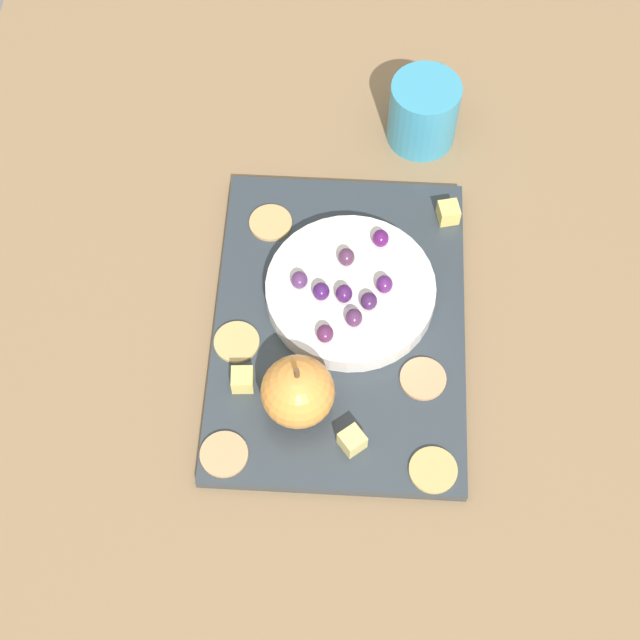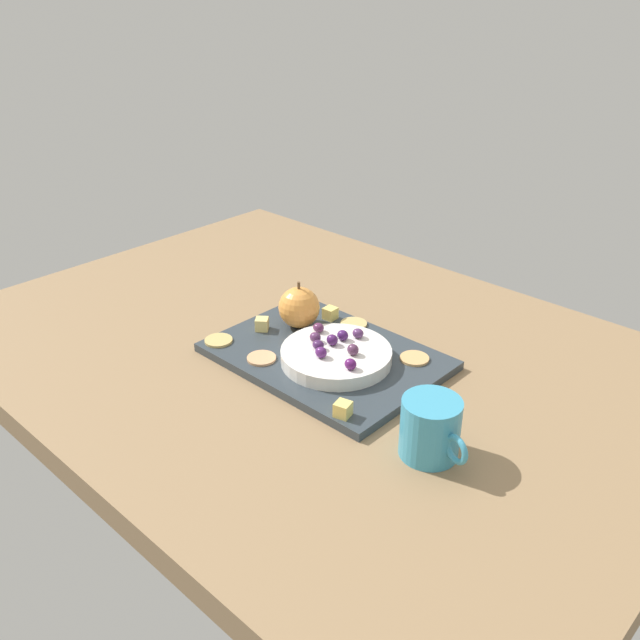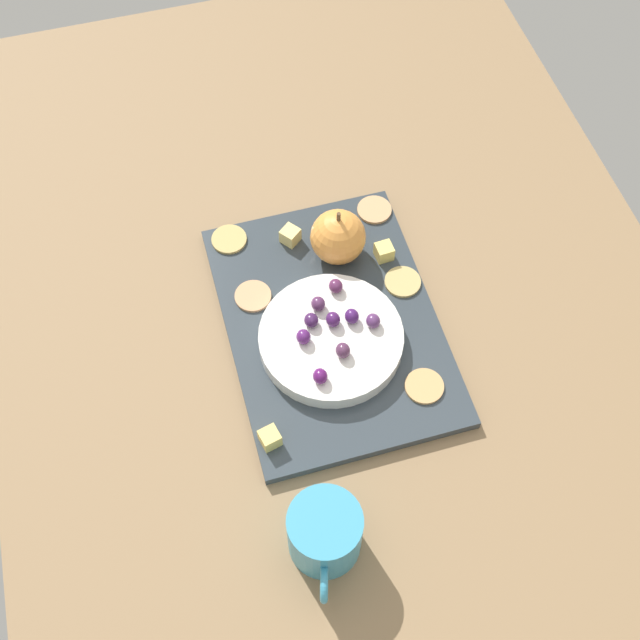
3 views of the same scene
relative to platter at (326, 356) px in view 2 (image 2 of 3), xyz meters
The scene contains 23 objects.
table 5.75cm from the platter, 15.91° to the right, with size 120.85×86.78×4.32cm, color #8C6E4C.
platter is the anchor object (origin of this frame).
serving_dish 3.70cm from the platter, 162.63° to the left, with size 17.49×17.49×2.20cm, color white.
apple_whole 11.10cm from the platter, 20.56° to the right, with size 7.10×7.10×7.10cm, color #E9943F.
apple_stem 13.26cm from the platter, 20.56° to the right, with size 0.50×0.50×1.20cm, color brown.
cheese_cube_0 13.50cm from the platter, ahead, with size 2.12×2.12×2.12cm, color #E7D178.
cheese_cube_1 17.58cm from the platter, 140.46° to the left, with size 2.12×2.12×2.12cm, color #ECCF69.
cheese_cube_2 12.02cm from the platter, 50.91° to the right, with size 2.12×2.12×2.12cm, color #E6D26D.
cracker_0 14.23cm from the platter, 145.64° to the right, with size 4.63×4.63×0.40cm, color tan.
cracker_1 10.75cm from the platter, 74.05° to the right, with size 4.63×4.63×0.40cm, color tan.
cracker_2 18.24cm from the platter, 34.66° to the right, with size 4.63×4.63×0.40cm, color tan.
cracker_3 18.20cm from the platter, 31.65° to the left, with size 4.63×4.63×0.40cm, color tan.
cracker_4 10.49cm from the platter, 54.87° to the left, with size 4.63×4.63×0.40cm, color tan.
grape_0 4.09cm from the platter, 54.10° to the left, with size 1.89×1.70×1.60cm, color #502950.
grape_1 4.74cm from the platter, 108.83° to the left, with size 1.89×1.70×1.53cm, color #3F1E4C.
grape_2 7.09cm from the platter, behind, with size 1.89×1.70×1.75cm, color #512C4A.
grape_3 4.14cm from the platter, 168.99° to the left, with size 1.89×1.70×1.78cm, color #451B56.
grape_4 10.04cm from the platter, 155.70° to the left, with size 1.89×1.70×1.69cm, color #55175B.
grape_5 6.47cm from the platter, 124.40° to the left, with size 1.89×1.70×1.73cm, color #521F62.
grape_6 6.42cm from the platter, 125.56° to the right, with size 1.89×1.70×1.56cm, color #532D5E.
grape_7 4.92cm from the platter, 26.56° to the right, with size 1.89×1.70×1.52cm, color #55254B.
grape_8 4.62cm from the platter, 131.99° to the right, with size 1.89×1.70×1.71cm, color #411A5A.
cup 27.52cm from the platter, 162.34° to the left, with size 10.85×7.83×8.18cm.
Camera 2 is at (-69.02, 71.17, 61.25)cm, focal length 38.21 mm.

